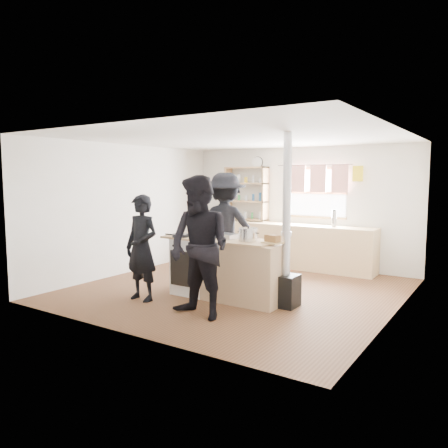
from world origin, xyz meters
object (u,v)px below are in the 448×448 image
Objects in this scene: flue_heater at (286,262)px; person_far at (225,227)px; cooking_island at (227,269)px; bread_board at (272,240)px; stockpot_stove at (204,231)px; stockpot_counter at (248,234)px; person_near_right at (200,247)px; person_near_left at (142,248)px; roast_tray at (226,236)px; thermos at (334,219)px; skillet_greens at (180,235)px.

person_far is at bearing 152.39° from flue_heater.
cooking_island is 6.10× the size of bread_board.
bread_board is at bearing -5.73° from stockpot_stove.
person_near_right is at bearing -100.38° from stockpot_counter.
person_near_right is at bearing -8.04° from person_near_left.
bread_board reaches higher than cooking_island.
bread_board is 0.13× the size of flue_heater.
stockpot_stove is (-0.46, 0.06, 0.04)m from roast_tray.
flue_heater is (0.16, 0.13, -0.32)m from bread_board.
person_far is at bearing 121.00° from person_near_right.
person_near_left is at bearing -116.47° from thermos.
thermos is 2.79m from bread_board.
flue_heater reaches higher than roast_tray.
person_near_left is at bearing -157.59° from bread_board.
roast_tray is at bearing -176.38° from flue_heater.
cooking_island is 0.51m from roast_tray.
person_near_right is (-0.58, -0.95, -0.03)m from bread_board.
person_near_left is 1.77m from person_far.
person_far is at bearing 146.08° from bread_board.
flue_heater is at bearing 0.16° from stockpot_stove.
person_near_left is (-1.98, -0.89, 0.15)m from flue_heater.
flue_heater is at bearing 11.14° from skillet_greens.
stockpot_stove is 0.77× the size of stockpot_counter.
stockpot_counter reaches higher than roast_tray.
stockpot_stove is 0.14× the size of person_near_left.
person_far is at bearing -127.01° from thermos.
stockpot_counter is (0.88, -0.11, 0.02)m from stockpot_stove.
cooking_island is at bearing 16.07° from skillet_greens.
person_far reaches higher than cooking_island.
thermos reaches higher than skillet_greens.
bread_board is at bearing -2.12° from stockpot_counter.
flue_heater is at bearing 11.89° from stockpot_counter.
bread_board is 1.12m from person_near_right.
flue_heater is 1.35m from person_near_right.
cooking_island is at bearing 178.94° from bread_board.
flue_heater is (0.56, 0.12, -0.37)m from stockpot_counter.
skillet_greens is at bearing -169.23° from stockpot_counter.
skillet_greens is 0.13× the size of person_far.
stockpot_counter is (-0.34, -2.77, -0.03)m from thermos.
stockpot_counter is 1.63m from person_near_left.
stockpot_stove is (-1.22, -2.66, -0.05)m from thermos.
skillet_greens is at bearing -172.62° from bread_board.
cooking_island is 0.91m from skillet_greens.
person_near_left reaches higher than stockpot_counter.
person_far is (-0.15, 0.84, -0.03)m from stockpot_stove.
roast_tray is 1.08m from person_far.
roast_tray is 1.18× the size of bread_board.
stockpot_stove is at bearing 174.27° from bread_board.
stockpot_counter is at bearing -7.54° from roast_tray.
cooking_island is at bearing -53.05° from roast_tray.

